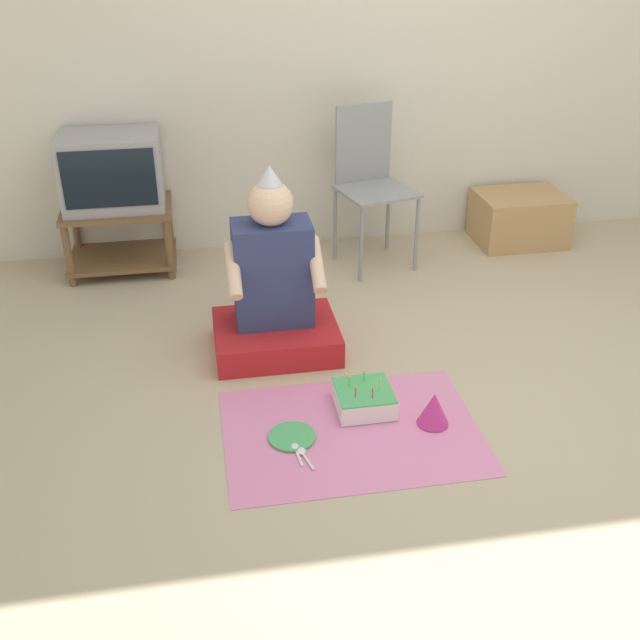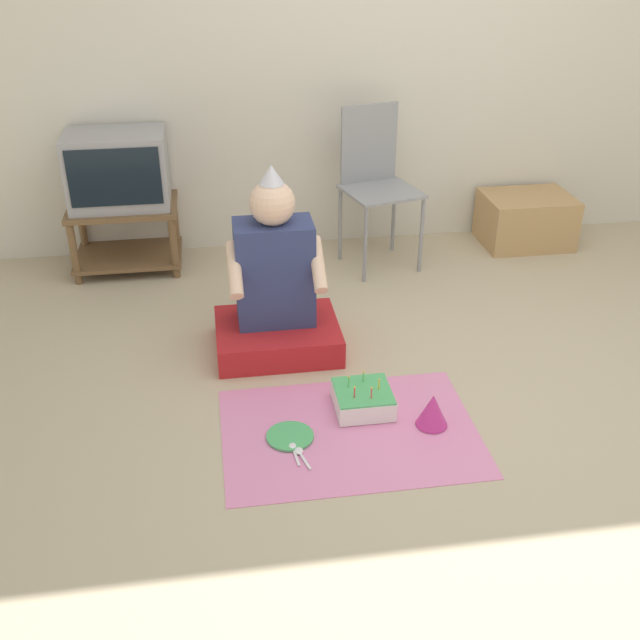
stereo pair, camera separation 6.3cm
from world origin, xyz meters
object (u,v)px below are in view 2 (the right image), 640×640
Objects in this scene: folding_chair at (376,175)px; birthday_cake at (363,399)px; cardboard_box_stack at (526,220)px; person_seated at (276,292)px; party_hat_blue at (433,410)px; tv at (118,169)px; paper_plate at (290,436)px.

folding_chair is 3.81× the size of birthday_cake.
person_seated is at bearing -148.32° from cardboard_box_stack.
party_hat_blue is (0.27, -0.16, 0.03)m from birthday_cake.
party_hat_blue is at bearing -122.20° from cardboard_box_stack.
folding_chair is 1.22m from person_seated.
tv reaches higher than party_hat_blue.
person_seated reaches higher than tv.
cardboard_box_stack is at bearing 57.80° from party_hat_blue.
person_seated is (-0.70, -0.96, -0.24)m from folding_chair.
person_seated is 0.82m from paper_plate.
person_seated is at bearing -126.13° from folding_chair.
person_seated reaches higher than cardboard_box_stack.
cardboard_box_stack is 0.60× the size of person_seated.
folding_chair reaches higher than person_seated.
cardboard_box_stack is at bearing -0.51° from tv.
person_seated is at bearing -53.95° from tv.
party_hat_blue is at bearing -52.54° from person_seated.
cardboard_box_stack is at bearing 49.64° from birthday_cake.
birthday_cake is 1.25× the size of paper_plate.
person_seated is 6.26× the size of party_hat_blue.
tv is 0.61× the size of person_seated.
person_seated is 4.68× the size of paper_plate.
cardboard_box_stack is 2.18m from party_hat_blue.
person_seated reaches higher than party_hat_blue.
tv is at bearing 179.49° from cardboard_box_stack.
birthday_cake is at bearing -56.67° from tv.
paper_plate is at bearing -91.86° from person_seated.
person_seated is (-1.74, -1.08, 0.14)m from cardboard_box_stack.
tv is at bearing 126.05° from person_seated.
cardboard_box_stack reaches higher than paper_plate.
person_seated is at bearing 88.14° from paper_plate.
folding_chair reaches higher than cardboard_box_stack.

